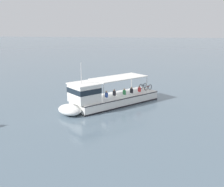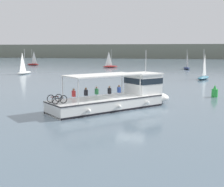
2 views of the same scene
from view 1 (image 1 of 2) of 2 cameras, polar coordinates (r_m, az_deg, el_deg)
ground_plane at (r=31.84m, az=-3.07°, el=-2.08°), size 400.00×400.00×0.00m
ferry_main at (r=30.13m, az=-1.51°, el=-1.00°), size 10.71×11.59×5.32m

